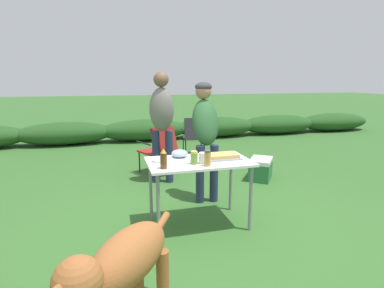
{
  "coord_description": "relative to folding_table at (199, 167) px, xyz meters",
  "views": [
    {
      "loc": [
        -0.89,
        -2.96,
        1.58
      ],
      "look_at": [
        -0.03,
        0.16,
        0.89
      ],
      "focal_mm": 28.0,
      "sensor_mm": 36.0,
      "label": 1
    }
  ],
  "objects": [
    {
      "name": "camp_chair_near_hedge",
      "position": [
        -0.13,
        1.93,
        -0.2
      ],
      "size": [
        0.67,
        0.73,
        0.83
      ],
      "rotation": [
        0.0,
        0.0,
        0.44
      ],
      "color": "maroon",
      "rests_on": "ground"
    },
    {
      "name": "cooler_box",
      "position": [
        1.43,
        1.25,
        -0.49
      ],
      "size": [
        0.55,
        0.58,
        0.34
      ],
      "rotation": [
        0.0,
        0.0,
        4.06
      ],
      "color": "#286B3D",
      "rests_on": "ground"
    },
    {
      "name": "beer_bottle",
      "position": [
        -0.41,
        -0.19,
        0.17
      ],
      "size": [
        0.07,
        0.07,
        0.2
      ],
      "color": "brown",
      "rests_on": "folding_table"
    },
    {
      "name": "shrub_hedge",
      "position": [
        0.0,
        4.99,
        -0.38
      ],
      "size": [
        14.4,
        0.9,
        0.56
      ],
      "color": "#234C1E",
      "rests_on": "ground"
    },
    {
      "name": "plate_stack",
      "position": [
        -0.38,
        0.08,
        0.09
      ],
      "size": [
        0.22,
        0.22,
        0.02
      ],
      "primitive_type": "cylinder",
      "color": "white",
      "rests_on": "folding_table"
    },
    {
      "name": "folding_table",
      "position": [
        0.0,
        0.0,
        0.0
      ],
      "size": [
        1.1,
        0.64,
        0.74
      ],
      "color": "white",
      "rests_on": "ground"
    },
    {
      "name": "dog",
      "position": [
        -0.87,
        -1.43,
        -0.1
      ],
      "size": [
        0.72,
        0.88,
        0.82
      ],
      "rotation": [
        0.0,
        0.0,
        2.48
      ],
      "color": "#9E5B2D",
      "rests_on": "ground"
    },
    {
      "name": "camp_chair_green_behind_table",
      "position": [
        0.8,
        2.98,
        -0.2
      ],
      "size": [
        0.54,
        0.64,
        0.83
      ],
      "rotation": [
        0.0,
        0.0,
        -0.12
      ],
      "color": "#232328",
      "rests_on": "ground"
    },
    {
      "name": "mustard_bottle",
      "position": [
        -0.05,
        -0.03,
        0.14
      ],
      "size": [
        0.06,
        0.06,
        0.13
      ],
      "color": "yellow",
      "rests_on": "folding_table"
    },
    {
      "name": "paper_cup_stack",
      "position": [
        0.01,
        -0.12,
        0.13
      ],
      "size": [
        0.08,
        0.08,
        0.11
      ],
      "primitive_type": "cylinder",
      "color": "white",
      "rests_on": "folding_table"
    },
    {
      "name": "ground_plane",
      "position": [
        0.0,
        0.0,
        -0.66
      ],
      "size": [
        60.0,
        60.0,
        0.0
      ],
      "primitive_type": "plane",
      "color": "#336028"
    },
    {
      "name": "food_tray",
      "position": [
        0.25,
        0.01,
        0.1
      ],
      "size": [
        0.41,
        0.24,
        0.06
      ],
      "color": "#9E9EA3",
      "rests_on": "folding_table"
    },
    {
      "name": "mixing_bowl",
      "position": [
        -0.17,
        0.2,
        0.12
      ],
      "size": [
        0.18,
        0.18,
        0.08
      ],
      "primitive_type": "ellipsoid",
      "color": "#99B2CC",
      "rests_on": "folding_table"
    },
    {
      "name": "spice_jar",
      "position": [
        0.02,
        -0.22,
        0.16
      ],
      "size": [
        0.07,
        0.07,
        0.16
      ],
      "color": "#B2893D",
      "rests_on": "folding_table"
    },
    {
      "name": "standing_person_in_dark_puffer",
      "position": [
        -0.13,
        1.52,
        0.37
      ],
      "size": [
        0.42,
        0.35,
        1.71
      ],
      "rotation": [
        0.0,
        0.0,
        -0.25
      ],
      "color": "#232D4C",
      "rests_on": "ground"
    },
    {
      "name": "standing_person_in_navy_coat",
      "position": [
        0.3,
        0.71,
        0.32
      ],
      "size": [
        0.37,
        0.48,
        1.56
      ],
      "rotation": [
        0.0,
        0.0,
        -0.06
      ],
      "color": "#232D4C",
      "rests_on": "ground"
    },
    {
      "name": "relish_jar",
      "position": [
        -0.09,
        -0.11,
        0.14
      ],
      "size": [
        0.07,
        0.07,
        0.14
      ],
      "color": "olive",
      "rests_on": "folding_table"
    }
  ]
}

